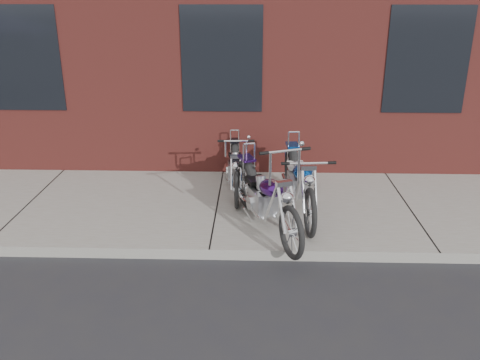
{
  "coord_description": "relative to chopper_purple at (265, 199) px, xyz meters",
  "views": [
    {
      "loc": [
        0.58,
        -5.86,
        3.37
      ],
      "look_at": [
        0.38,
        0.8,
        0.83
      ],
      "focal_mm": 38.0,
      "sensor_mm": 36.0,
      "label": 1
    }
  ],
  "objects": [
    {
      "name": "chopper_purple",
      "position": [
        0.0,
        0.0,
        0.0
      ],
      "size": [
        0.98,
        2.31,
        1.36
      ],
      "rotation": [
        0.0,
        0.0,
        -1.22
      ],
      "color": "black",
      "rests_on": "sidewalk"
    },
    {
      "name": "chopper_blue",
      "position": [
        0.53,
        0.66,
        -0.0
      ],
      "size": [
        0.59,
        2.41,
        1.05
      ],
      "rotation": [
        0.0,
        0.0,
        -1.49
      ],
      "color": "black",
      "rests_on": "sidewalk"
    },
    {
      "name": "ground",
      "position": [
        -0.74,
        -0.69,
        -0.59
      ],
      "size": [
        120.0,
        120.0,
        0.0
      ],
      "primitive_type": "plane",
      "color": "#2C2C2C",
      "rests_on": "ground"
    },
    {
      "name": "chopper_third",
      "position": [
        -0.48,
        1.45,
        -0.07
      ],
      "size": [
        0.49,
        2.03,
        1.03
      ],
      "rotation": [
        0.0,
        0.0,
        -1.51
      ],
      "color": "black",
      "rests_on": "sidewalk"
    },
    {
      "name": "sidewalk",
      "position": [
        -0.74,
        0.81,
        -0.51
      ],
      "size": [
        22.0,
        3.0,
        0.15
      ],
      "primitive_type": "cube",
      "color": "gray",
      "rests_on": "ground"
    }
  ]
}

